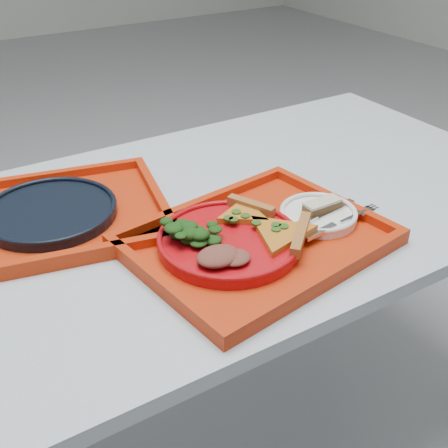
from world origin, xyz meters
The scene contains 14 objects.
ground centered at (0.00, 0.00, 0.00)m, with size 10.00×10.00×0.00m, color gray.
table centered at (0.00, 0.00, 0.68)m, with size 1.60×0.80×0.75m.
tray_main centered at (0.05, -0.17, 0.76)m, with size 0.45×0.35×0.01m, color #B52809.
tray_far centered at (-0.25, 0.11, 0.76)m, with size 0.45×0.35×0.01m, color #B52809.
dinner_plate centered at (-0.01, -0.16, 0.77)m, with size 0.26×0.26×0.02m, color #AE0B11.
side_plate centered at (0.19, -0.17, 0.77)m, with size 0.15×0.15×0.01m, color white.
navy_plate centered at (-0.25, 0.11, 0.77)m, with size 0.26×0.26×0.02m, color black.
pizza_slice_a centered at (0.07, -0.20, 0.79)m, with size 0.15×0.13×0.02m, color gold, non-canonical shape.
pizza_slice_b centered at (0.05, -0.11, 0.79)m, with size 0.11×0.10×0.02m, color gold, non-canonical shape.
salad_heap centered at (-0.06, -0.12, 0.80)m, with size 0.09×0.08×0.05m, color black.
meat_portion centered at (-0.06, -0.21, 0.79)m, with size 0.08×0.06×0.02m, color brown.
dessert_bar centered at (0.20, -0.17, 0.79)m, with size 0.08×0.03×0.02m.
knife centered at (0.19, -0.18, 0.78)m, with size 0.18×0.02×0.01m, color silver.
fork centered at (0.20, -0.22, 0.78)m, with size 0.18×0.02×0.01m, color silver.
Camera 1 is at (-0.46, -0.88, 1.33)m, focal length 45.00 mm.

